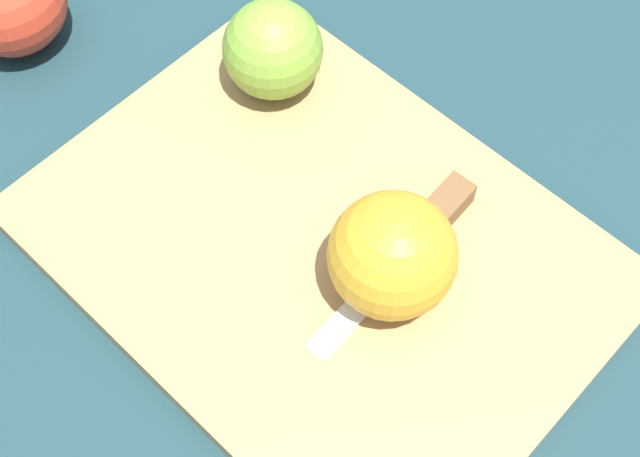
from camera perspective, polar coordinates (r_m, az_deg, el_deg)
ground_plane at (r=0.62m, az=0.00°, el=-1.76°), size 4.00×4.00×0.00m
cutting_board at (r=0.61m, az=0.00°, el=-1.36°), size 0.40×0.31×0.02m
apple_half_left at (r=0.65m, az=-3.04°, el=11.39°), size 0.07×0.07×0.07m
apple_half_right at (r=0.55m, az=4.65°, el=-1.71°), size 0.08×0.08×0.08m
knife at (r=0.60m, az=6.57°, el=-0.20°), size 0.04×0.16×0.02m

